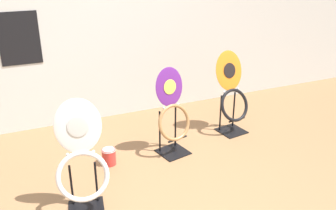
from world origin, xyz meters
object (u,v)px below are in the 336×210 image
at_px(toilet_seat_display_purple_note, 173,116).
at_px(toilet_seat_display_orange_sun, 232,96).
at_px(paint_can, 109,156).
at_px(toilet_seat_display_white_plain, 81,162).

height_order(toilet_seat_display_purple_note, toilet_seat_display_orange_sun, toilet_seat_display_orange_sun).
bearing_deg(paint_can, toilet_seat_display_orange_sun, 5.93).
relative_size(toilet_seat_display_orange_sun, toilet_seat_display_white_plain, 0.98).
distance_m(toilet_seat_display_purple_note, toilet_seat_display_white_plain, 1.15).
bearing_deg(toilet_seat_display_white_plain, toilet_seat_display_purple_note, 28.83).
bearing_deg(toilet_seat_display_purple_note, toilet_seat_display_orange_sun, 12.97).
relative_size(toilet_seat_display_purple_note, toilet_seat_display_orange_sun, 0.97).
xyz_separation_m(toilet_seat_display_purple_note, paint_can, (-0.65, 0.03, -0.32)).
bearing_deg(toilet_seat_display_orange_sun, paint_can, -174.07).
distance_m(toilet_seat_display_white_plain, paint_can, 0.77).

